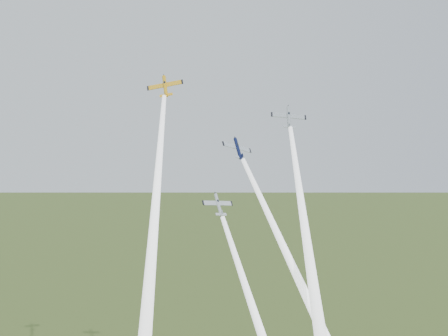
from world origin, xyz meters
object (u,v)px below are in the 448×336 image
plane_yellow (165,86)px  plane_navy (238,148)px  plane_silver_low (218,205)px  plane_silver_right (289,117)px

plane_yellow → plane_navy: size_ratio=1.09×
plane_navy → plane_silver_low: (-4.90, -6.65, -11.60)m
plane_yellow → plane_silver_low: plane_yellow is taller
plane_yellow → plane_silver_low: 30.00m
plane_navy → plane_silver_low: 14.24m
plane_navy → plane_silver_right: 13.94m
plane_silver_right → plane_silver_low: plane_silver_right is taller
plane_yellow → plane_silver_low: (11.03, -11.25, -25.53)m
plane_yellow → plane_silver_right: 28.74m
plane_yellow → plane_navy: (15.92, -4.59, -13.93)m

